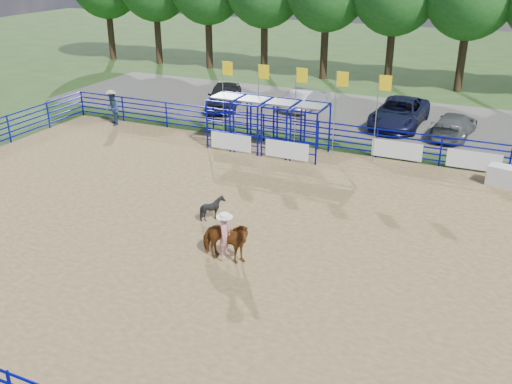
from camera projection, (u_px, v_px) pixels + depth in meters
ground at (228, 232)px, 20.71m from camera, size 120.00×120.00×0.00m
arena_dirt at (228, 232)px, 20.70m from camera, size 30.00×20.00×0.02m
gravel_strip at (354, 115)px, 34.89m from camera, size 40.00×10.00×0.01m
announcer_table at (508, 177)px, 24.35m from camera, size 1.77×1.09×0.88m
horse_and_rider at (225, 238)px, 18.40m from camera, size 1.82×0.88×2.44m
calf at (213, 208)px, 21.44m from camera, size 0.95×0.88×0.92m
spectator_cowboy at (112, 108)px, 32.50m from camera, size 1.16×1.18×1.97m
car_a at (224, 96)px, 35.92m from camera, size 3.25×5.02×1.59m
car_b at (307, 99)px, 35.75m from camera, size 2.04×4.27×1.35m
car_c at (399, 113)px, 32.44m from camera, size 2.77×5.70×1.56m
car_d at (454, 125)px, 30.72m from camera, size 2.25×4.59×1.28m
perimeter_fence at (228, 213)px, 20.41m from camera, size 30.10×20.10×1.50m
chute_assembly at (274, 127)px, 28.30m from camera, size 19.32×2.41×4.20m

